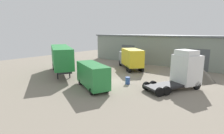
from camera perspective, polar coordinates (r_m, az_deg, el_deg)
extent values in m
plane|color=gray|center=(22.65, 0.06, -4.82)|extent=(60.00, 60.00, 0.00)
cube|color=gray|center=(36.92, 17.04, 5.30)|extent=(31.51, 6.32, 5.44)
cube|color=#565B60|center=(36.75, 17.31, 9.71)|extent=(32.01, 6.82, 0.25)
cube|color=#4C5156|center=(37.46, 5.24, 4.42)|extent=(3.20, 0.08, 3.60)
cube|color=#4C5156|center=(32.03, 26.37, 2.09)|extent=(3.20, 0.08, 3.60)
cube|color=silver|center=(21.60, 23.11, -0.75)|extent=(3.31, 3.26, 3.32)
cube|color=silver|center=(21.16, 23.15, 4.34)|extent=(2.63, 2.44, 0.60)
cube|color=black|center=(22.35, 25.27, 1.19)|extent=(1.92, 1.01, 1.19)
cube|color=#232326|center=(19.79, 16.54, -5.95)|extent=(3.54, 4.41, 0.24)
cylinder|color=#B2B2B7|center=(20.93, 15.95, -5.45)|extent=(0.99, 1.23, 0.56)
cylinder|color=black|center=(23.12, 21.79, -4.11)|extent=(0.68, 0.97, 0.93)
cylinder|color=black|center=(21.74, 25.98, -5.42)|extent=(0.68, 0.97, 0.93)
cylinder|color=black|center=(20.27, 13.26, -5.71)|extent=(0.68, 0.97, 0.93)
cylinder|color=black|center=(18.68, 17.43, -7.42)|extent=(0.68, 0.97, 0.93)
cylinder|color=black|center=(19.75, 11.18, -6.08)|extent=(0.68, 0.97, 0.93)
cylinder|color=black|center=(18.11, 15.29, -7.90)|extent=(0.68, 0.97, 0.93)
cube|color=#28843D|center=(27.46, -16.26, 3.48)|extent=(10.14, 7.46, 2.82)
cube|color=#232326|center=(27.70, -16.09, 0.35)|extent=(9.75, 6.82, 0.24)
cube|color=#232326|center=(25.02, -13.65, -2.26)|extent=(0.22, 0.22, 1.11)
cube|color=#232326|center=(24.90, -17.31, -2.53)|extent=(0.22, 0.22, 1.11)
cylinder|color=black|center=(31.21, -14.48, 0.32)|extent=(1.05, 0.80, 1.04)
cylinder|color=black|center=(31.09, -18.51, 0.05)|extent=(1.05, 0.80, 1.04)
cylinder|color=black|center=(32.19, -14.67, 0.64)|extent=(1.05, 0.80, 1.04)
cylinder|color=black|center=(32.07, -18.58, 0.38)|extent=(1.05, 0.80, 1.04)
cube|color=gray|center=(32.95, 4.70, 3.14)|extent=(3.00, 3.06, 2.20)
cube|color=black|center=(33.77, 4.30, 4.03)|extent=(1.37, 1.59, 0.88)
cube|color=yellow|center=(29.47, 6.59, 3.14)|extent=(5.57, 5.24, 2.73)
cylinder|color=black|center=(33.29, 2.72, 1.33)|extent=(0.98, 0.89, 1.03)
cylinder|color=black|center=(33.84, 6.18, 1.45)|extent=(0.98, 0.89, 1.03)
cylinder|color=black|center=(28.48, 5.12, -0.42)|extent=(0.98, 0.89, 1.03)
cylinder|color=black|center=(29.12, 9.09, -0.26)|extent=(0.98, 0.89, 1.03)
cylinder|color=black|center=(27.54, 5.69, -0.84)|extent=(0.98, 0.89, 1.03)
cylinder|color=black|center=(28.20, 9.78, -0.66)|extent=(0.98, 0.89, 1.03)
cube|color=#28843D|center=(19.82, -6.41, -2.49)|extent=(5.90, 4.12, 2.47)
cube|color=#28843D|center=(22.25, -8.57, -3.09)|extent=(1.65, 2.19, 0.90)
cube|color=black|center=(21.59, -8.33, -0.04)|extent=(0.77, 1.56, 0.89)
cylinder|color=black|center=(21.71, -10.29, -4.74)|extent=(0.78, 0.57, 0.72)
cylinder|color=black|center=(22.22, -6.08, -4.24)|extent=(0.78, 0.57, 0.72)
cylinder|color=black|center=(18.11, -6.64, -7.92)|extent=(0.78, 0.57, 0.72)
cylinder|color=black|center=(18.72, -1.71, -7.19)|extent=(0.78, 0.57, 0.72)
cone|color=#565147|center=(25.64, 26.82, -1.99)|extent=(3.77, 3.77, 1.86)
cylinder|color=#33519E|center=(21.63, 5.11, -4.43)|extent=(0.58, 0.58, 0.88)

